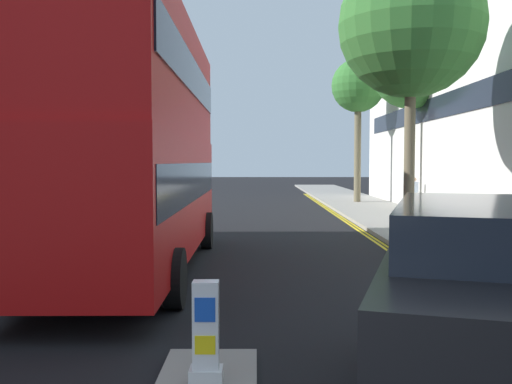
% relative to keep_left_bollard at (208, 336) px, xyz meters
% --- Properties ---
extents(sidewalk_right, '(4.00, 80.00, 0.14)m').
position_rel_keep_left_bollard_xyz_m(sidewalk_right, '(6.50, 11.92, -0.54)').
color(sidewalk_right, gray).
rests_on(sidewalk_right, ground).
extents(sidewalk_left, '(4.00, 80.00, 0.14)m').
position_rel_keep_left_bollard_xyz_m(sidewalk_left, '(-6.50, 11.92, -0.54)').
color(sidewalk_left, gray).
rests_on(sidewalk_left, ground).
extents(kerb_line_outer, '(0.10, 56.00, 0.01)m').
position_rel_keep_left_bollard_xyz_m(kerb_line_outer, '(4.40, 9.92, -0.60)').
color(kerb_line_outer, yellow).
rests_on(kerb_line_outer, ground).
extents(kerb_line_inner, '(0.10, 56.00, 0.01)m').
position_rel_keep_left_bollard_xyz_m(kerb_line_inner, '(4.24, 9.92, -0.60)').
color(kerb_line_inner, yellow).
rests_on(kerb_line_inner, ground).
extents(keep_left_bollard, '(0.36, 0.28, 1.11)m').
position_rel_keep_left_bollard_xyz_m(keep_left_bollard, '(0.00, 0.00, 0.00)').
color(keep_left_bollard, silver).
rests_on(keep_left_bollard, traffic_island).
extents(double_decker_bus_away, '(2.85, 10.82, 5.64)m').
position_rel_keep_left_bollard_xyz_m(double_decker_bus_away, '(-2.10, 6.82, 2.42)').
color(double_decker_bus_away, '#B20F0F').
rests_on(double_decker_bus_away, ground).
extents(taxi_minivan, '(3.20, 5.15, 2.12)m').
position_rel_keep_left_bollard_xyz_m(taxi_minivan, '(2.66, -1.14, 0.46)').
color(taxi_minivan, black).
rests_on(taxi_minivan, ground).
extents(pedestrian_far, '(0.34, 0.22, 1.62)m').
position_rel_keep_left_bollard_xyz_m(pedestrian_far, '(7.98, 20.64, 0.38)').
color(pedestrian_far, '#2D2D38').
rests_on(pedestrian_far, sidewalk_right).
extents(street_tree_near, '(3.80, 3.80, 8.69)m').
position_rel_keep_left_bollard_xyz_m(street_tree_near, '(7.93, 21.35, 6.27)').
color(street_tree_near, '#6B6047').
rests_on(street_tree_near, sidewalk_right).
extents(street_tree_mid, '(4.28, 4.28, 8.52)m').
position_rel_keep_left_bollard_xyz_m(street_tree_mid, '(5.10, 10.88, 5.88)').
color(street_tree_mid, '#6B6047').
rests_on(street_tree_mid, sidewalk_right).
extents(street_tree_far, '(3.10, 3.10, 8.33)m').
position_rel_keep_left_bollard_xyz_m(street_tree_far, '(6.48, 27.26, 6.20)').
color(street_tree_far, '#6B6047').
rests_on(street_tree_far, sidewalk_right).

